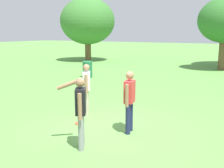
{
  "coord_description": "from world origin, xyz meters",
  "views": [
    {
      "loc": [
        3.46,
        -5.87,
        2.62
      ],
      "look_at": [
        -0.68,
        1.27,
        1.0
      ],
      "focal_mm": 42.41,
      "sensor_mm": 36.0,
      "label": 1
    }
  ],
  "objects": [
    {
      "name": "trash_can_beside_table",
      "position": [
        -5.5,
        6.72,
        0.48
      ],
      "size": [
        0.59,
        0.59,
        0.96
      ],
      "color": "#237047",
      "rests_on": "ground"
    },
    {
      "name": "person_catcher",
      "position": [
        -1.35,
        0.83,
        0.94
      ],
      "size": [
        0.39,
        0.53,
        1.64
      ],
      "color": "#B7AD93",
      "rests_on": "ground"
    },
    {
      "name": "ground_plane",
      "position": [
        0.0,
        0.0,
        0.0
      ],
      "size": [
        120.0,
        120.0,
        0.0
      ],
      "primitive_type": "plane",
      "color": "#609947"
    },
    {
      "name": "tree_tall_left",
      "position": [
        -10.86,
        14.41,
        3.61
      ],
      "size": [
        4.95,
        4.95,
        5.72
      ],
      "color": "brown",
      "rests_on": "ground"
    },
    {
      "name": "person_bystander",
      "position": [
        0.51,
        0.13,
        0.94
      ],
      "size": [
        0.29,
        0.6,
        1.64
      ],
      "color": "#1E234C",
      "rests_on": "ground"
    },
    {
      "name": "frisbee",
      "position": [
        -1.03,
        0.0,
        0.01
      ],
      "size": [
        0.27,
        0.27,
        0.03
      ],
      "primitive_type": "cylinder",
      "color": "#E04733",
      "rests_on": "ground"
    },
    {
      "name": "person_thrower",
      "position": [
        -0.01,
        -1.3,
        0.96
      ],
      "size": [
        0.83,
        0.53,
        1.64
      ],
      "color": "gray",
      "rests_on": "ground"
    }
  ]
}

